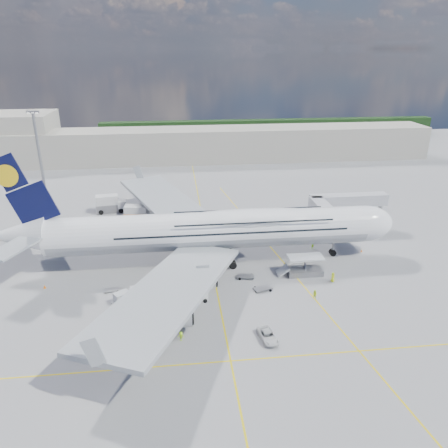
{
  "coord_description": "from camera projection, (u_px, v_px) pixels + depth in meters",
  "views": [
    {
      "loc": [
        -6.46,
        -67.62,
        39.45
      ],
      "look_at": [
        2.35,
        8.0,
        8.8
      ],
      "focal_mm": 35.0,
      "sensor_mm": 36.0,
      "label": 1
    }
  ],
  "objects": [
    {
      "name": "ground",
      "position": [
        216.0,
        287.0,
        77.73
      ],
      "size": [
        300.0,
        300.0,
        0.0
      ],
      "primitive_type": "plane",
      "color": "gray",
      "rests_on": "ground"
    },
    {
      "name": "taxi_line_main",
      "position": [
        216.0,
        287.0,
        77.73
      ],
      "size": [
        0.25,
        220.0,
        0.01
      ],
      "primitive_type": "cube",
      "color": "yellow",
      "rests_on": "ground"
    },
    {
      "name": "taxi_line_cross",
      "position": [
        231.0,
        361.0,
        59.3
      ],
      "size": [
        120.0,
        0.25,
        0.01
      ],
      "primitive_type": "cube",
      "color": "yellow",
      "rests_on": "ground"
    },
    {
      "name": "taxi_line_diag",
      "position": [
        280.0,
        258.0,
        88.45
      ],
      "size": [
        14.16,
        99.06,
        0.01
      ],
      "primitive_type": "cube",
      "rotation": [
        0.0,
        0.0,
        0.14
      ],
      "color": "yellow",
      "rests_on": "ground"
    },
    {
      "name": "airliner",
      "position": [
        212.0,
        230.0,
        84.41
      ],
      "size": [
        77.26,
        79.15,
        23.71
      ],
      "color": "white",
      "rests_on": "ground"
    },
    {
      "name": "jet_bridge",
      "position": [
        339.0,
        205.0,
        97.67
      ],
      "size": [
        18.8,
        12.1,
        8.5
      ],
      "color": "#B7B7BC",
      "rests_on": "ground"
    },
    {
      "name": "cargo_loader",
      "position": [
        304.0,
        268.0,
        81.74
      ],
      "size": [
        8.53,
        3.2,
        3.67
      ],
      "color": "silver",
      "rests_on": "ground"
    },
    {
      "name": "light_mast",
      "position": [
        40.0,
        161.0,
        109.97
      ],
      "size": [
        3.0,
        0.7,
        25.5
      ],
      "color": "gray",
      "rests_on": "ground"
    },
    {
      "name": "terminal",
      "position": [
        191.0,
        145.0,
        163.03
      ],
      "size": [
        180.0,
        16.0,
        12.0
      ],
      "primitive_type": "cube",
      "color": "#B2AD9E",
      "rests_on": "ground"
    },
    {
      "name": "tree_line",
      "position": [
        270.0,
        128.0,
        209.53
      ],
      "size": [
        160.0,
        6.0,
        8.0
      ],
      "primitive_type": "cube",
      "color": "#193814",
      "rests_on": "ground"
    },
    {
      "name": "dolly_row_a",
      "position": [
        137.0,
        293.0,
        73.7
      ],
      "size": [
        3.43,
        1.95,
        2.12
      ],
      "rotation": [
        0.0,
        0.0,
        0.05
      ],
      "color": "gray",
      "rests_on": "ground"
    },
    {
      "name": "dolly_row_b",
      "position": [
        112.0,
        290.0,
        76.23
      ],
      "size": [
        2.75,
        1.78,
        0.38
      ],
      "rotation": [
        0.0,
        0.0,
        0.17
      ],
      "color": "gray",
      "rests_on": "ground"
    },
    {
      "name": "dolly_row_c",
      "position": [
        183.0,
        320.0,
        67.84
      ],
      "size": [
        2.79,
        1.9,
        0.37
      ],
      "rotation": [
        0.0,
        0.0,
        -0.22
      ],
      "color": "gray",
      "rests_on": "ground"
    },
    {
      "name": "dolly_back",
      "position": [
        122.0,
        298.0,
        72.17
      ],
      "size": [
        3.8,
        3.32,
        2.13
      ],
      "rotation": [
        0.0,
        0.0,
        0.57
      ],
      "color": "gray",
      "rests_on": "ground"
    },
    {
      "name": "dolly_nose_far",
      "position": [
        263.0,
        288.0,
        76.54
      ],
      "size": [
        3.48,
        2.54,
        0.46
      ],
      "rotation": [
        0.0,
        0.0,
        0.31
      ],
      "color": "gray",
      "rests_on": "ground"
    },
    {
      "name": "dolly_nose_near",
      "position": [
        246.0,
        276.0,
        80.65
      ],
      "size": [
        3.37,
        2.33,
        0.45
      ],
      "rotation": [
        0.0,
        0.0,
        -0.24
      ],
      "color": "gray",
      "rests_on": "ground"
    },
    {
      "name": "baggage_tug",
      "position": [
        199.0,
        297.0,
        73.01
      ],
      "size": [
        3.28,
        2.33,
        1.87
      ],
      "rotation": [
        0.0,
        0.0,
        0.35
      ],
      "color": "silver",
      "rests_on": "ground"
    },
    {
      "name": "catering_truck_inner",
      "position": [
        139.0,
        215.0,
        105.57
      ],
      "size": [
        7.62,
        3.31,
        4.46
      ],
      "rotation": [
        0.0,
        0.0,
        -0.09
      ],
      "color": "gray",
      "rests_on": "ground"
    },
    {
      "name": "catering_truck_outer",
      "position": [
        111.0,
        204.0,
        112.52
      ],
      "size": [
        7.9,
        3.67,
        4.57
      ],
      "rotation": [
        0.0,
        0.0,
        0.13
      ],
      "color": "gray",
      "rests_on": "ground"
    },
    {
      "name": "service_van",
      "position": [
        268.0,
        336.0,
        63.39
      ],
      "size": [
        2.83,
        4.93,
        1.29
      ],
      "primitive_type": "imported",
      "rotation": [
        0.0,
        0.0,
        0.15
      ],
      "color": "silver",
      "rests_on": "ground"
    },
    {
      "name": "crew_nose",
      "position": [
        313.0,
        245.0,
        92.22
      ],
      "size": [
        0.8,
        0.68,
        1.85
      ],
      "primitive_type": "imported",
      "rotation": [
        0.0,
        0.0,
        0.42
      ],
      "color": "#A0F319",
      "rests_on": "ground"
    },
    {
      "name": "crew_loader",
      "position": [
        315.0,
        295.0,
        73.71
      ],
      "size": [
        1.0,
        1.03,
        1.68
      ],
      "primitive_type": "imported",
      "rotation": [
        0.0,
        0.0,
        -0.91
      ],
      "color": "#D6F219",
      "rests_on": "ground"
    },
    {
      "name": "crew_wing",
      "position": [
        192.0,
        319.0,
        66.79
      ],
      "size": [
        0.84,
        1.19,
        1.87
      ],
      "primitive_type": "imported",
      "rotation": [
        0.0,
        0.0,
        1.18
      ],
      "color": "#C1EF19",
      "rests_on": "ground"
    },
    {
      "name": "crew_van",
      "position": [
        333.0,
        277.0,
        79.17
      ],
      "size": [
        0.79,
        1.02,
        1.84
      ],
      "primitive_type": "imported",
      "rotation": [
        0.0,
        0.0,
        1.82
      ],
      "color": "#EEFF1A",
      "rests_on": "ground"
    },
    {
      "name": "crew_tug",
      "position": [
        181.0,
        336.0,
        63.16
      ],
      "size": [
        1.09,
        0.82,
        1.51
      ],
      "primitive_type": "imported",
      "rotation": [
        0.0,
        0.0,
        -0.3
      ],
      "color": "#BAFC1A",
      "rests_on": "ground"
    },
    {
      "name": "cone_nose",
      "position": [
        362.0,
        251.0,
        91.06
      ],
      "size": [
        0.41,
        0.41,
        0.53
      ],
      "color": "orange",
      "rests_on": "ground"
    },
    {
      "name": "cone_wing_left_inner",
      "position": [
        206.0,
        240.0,
        96.0
      ],
      "size": [
        0.42,
        0.42,
        0.53
      ],
      "color": "orange",
      "rests_on": "ground"
    },
    {
      "name": "cone_wing_left_outer",
      "position": [
        129.0,
        217.0,
        109.45
      ],
      "size": [
        0.5,
        0.5,
        0.63
      ],
      "color": "orange",
      "rests_on": "ground"
    },
    {
      "name": "cone_wing_right_inner",
      "position": [
        164.0,
        305.0,
        71.79
      ],
      "size": [
        0.38,
        0.38,
        0.48
      ],
      "color": "orange",
      "rests_on": "ground"
    },
    {
      "name": "cone_wing_right_outer",
      "position": [
        166.0,
        341.0,
        62.98
      ],
      "size": [
        0.4,
        0.4,
        0.51
      ],
      "color": "orange",
      "rests_on": "ground"
    },
    {
      "name": "cone_tail",
      "position": [
        45.0,
        287.0,
        77.23
      ],
      "size": [
        0.49,
        0.49,
        0.63
      ],
      "color": "orange",
      "rests_on": "ground"
    }
  ]
}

